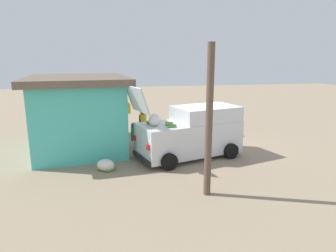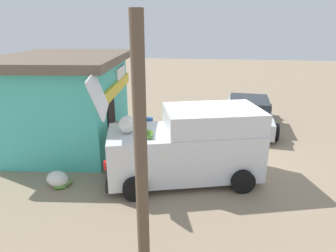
{
  "view_description": "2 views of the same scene",
  "coord_description": "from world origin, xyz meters",
  "views": [
    {
      "loc": [
        -12.18,
        4.22,
        3.81
      ],
      "look_at": [
        0.08,
        1.71,
        0.97
      ],
      "focal_mm": 31.32,
      "sensor_mm": 36.0,
      "label": 1
    },
    {
      "loc": [
        -8.68,
        0.6,
        4.04
      ],
      "look_at": [
        0.22,
        1.79,
        0.97
      ],
      "focal_mm": 31.39,
      "sensor_mm": 36.0,
      "label": 2
    }
  ],
  "objects": [
    {
      "name": "ground_plane",
      "position": [
        0.0,
        0.0,
        0.0
      ],
      "size": [
        60.0,
        60.0,
        0.0
      ],
      "primitive_type": "plane",
      "color": "gray"
    },
    {
      "name": "storefront_bar",
      "position": [
        0.84,
        5.48,
        1.59
      ],
      "size": [
        5.73,
        4.52,
        3.12
      ],
      "color": "#4CC6B7",
      "rests_on": "ground_plane"
    },
    {
      "name": "delivery_van",
      "position": [
        -1.32,
        1.03,
        0.99
      ],
      "size": [
        2.9,
        4.64,
        2.9
      ],
      "color": "silver",
      "rests_on": "ground_plane"
    },
    {
      "name": "parked_sedan",
      "position": [
        3.44,
        -1.16,
        0.58
      ],
      "size": [
        4.42,
        2.46,
        1.2
      ],
      "color": "#B2B7BC",
      "rests_on": "ground_plane"
    },
    {
      "name": "vendor_standing",
      "position": [
        0.37,
        2.78,
        0.99
      ],
      "size": [
        0.53,
        0.44,
        1.7
      ],
      "color": "#726047",
      "rests_on": "ground_plane"
    },
    {
      "name": "customer_bending",
      "position": [
        -0.78,
        3.03,
        0.81
      ],
      "size": [
        0.7,
        0.72,
        1.32
      ],
      "color": "#4C4C51",
      "rests_on": "ground_plane"
    },
    {
      "name": "unloaded_banana_pile",
      "position": [
        -2.23,
        4.41,
        0.18
      ],
      "size": [
        0.68,
        0.75,
        0.4
      ],
      "color": "silver",
      "rests_on": "ground_plane"
    },
    {
      "name": "paint_bucket",
      "position": [
        2.95,
        2.97,
        0.17
      ],
      "size": [
        0.33,
        0.33,
        0.35
      ],
      "primitive_type": "cylinder",
      "color": "blue",
      "rests_on": "ground_plane"
    },
    {
      "name": "utility_pole",
      "position": [
        -4.72,
        1.54,
        2.13
      ],
      "size": [
        0.2,
        0.2,
        4.26
      ],
      "primitive_type": "cylinder",
      "color": "brown",
      "rests_on": "ground_plane"
    }
  ]
}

